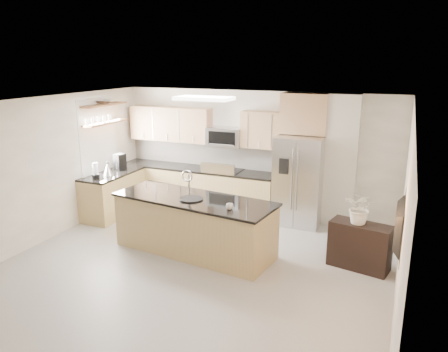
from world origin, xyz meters
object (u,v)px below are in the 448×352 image
at_px(range, 223,191).
at_px(television, 395,225).
at_px(island, 194,225).
at_px(kettle, 108,169).
at_px(coffee_maker, 120,162).
at_px(bowl, 104,101).
at_px(microwave, 225,137).
at_px(cup, 230,206).
at_px(blender, 96,172).
at_px(refrigerator, 299,181).
at_px(platter, 191,199).
at_px(flower_vase, 361,200).
at_px(credenza, 360,246).

xyz_separation_m(range, television, (3.51, -3.12, 0.88)).
distance_m(island, kettle, 2.56).
bearing_deg(coffee_maker, bowl, -128.69).
distance_m(microwave, coffee_maker, 2.34).
height_order(microwave, television, microwave).
distance_m(cup, kettle, 3.32).
bearing_deg(island, blender, 176.09).
distance_m(refrigerator, platter, 2.49).
distance_m(refrigerator, coffee_maker, 3.83).
height_order(microwave, coffee_maker, microwave).
distance_m(bowl, television, 6.24).
height_order(island, blender, island).
distance_m(coffee_maker, television, 6.09).
bearing_deg(blender, refrigerator, 22.38).
xyz_separation_m(island, coffee_maker, (-2.44, 1.31, 0.60)).
bearing_deg(coffee_maker, kettle, -82.16).
distance_m(range, refrigerator, 1.71).
height_order(range, refrigerator, refrigerator).
bearing_deg(coffee_maker, island, -28.19).
xyz_separation_m(refrigerator, flower_vase, (1.34, -1.58, 0.24)).
bearing_deg(platter, cup, -14.41).
bearing_deg(refrigerator, platter, -122.14).
distance_m(microwave, flower_vase, 3.50).
bearing_deg(island, microwave, 106.23).
height_order(cup, blender, blender).
xyz_separation_m(kettle, bowl, (-0.22, 0.31, 1.34)).
relative_size(microwave, blender, 2.32).
height_order(platter, blender, blender).
relative_size(credenza, flower_vase, 1.20).
xyz_separation_m(cup, television, (2.40, -0.77, 0.34)).
height_order(range, island, island).
distance_m(island, cup, 0.97).
bearing_deg(credenza, bowl, -175.09).
xyz_separation_m(range, coffee_maker, (-2.10, -0.76, 0.61)).
bearing_deg(island, range, 106.76).
distance_m(island, bowl, 3.40).
distance_m(cup, television, 2.55).
bearing_deg(flower_vase, coffee_maker, 170.37).
relative_size(microwave, television, 0.71).
relative_size(cup, television, 0.11).
xyz_separation_m(kettle, flower_vase, (5.02, -0.36, 0.09)).
height_order(island, kettle, island).
bearing_deg(bowl, cup, -22.65).
xyz_separation_m(range, bowl, (-2.25, -0.95, 1.91)).
relative_size(range, microwave, 1.50).
bearing_deg(bowl, television, -20.64).
xyz_separation_m(cup, flower_vase, (1.89, 0.73, 0.12)).
bearing_deg(blender, platter, -13.30).
bearing_deg(kettle, refrigerator, 18.31).
distance_m(island, credenza, 2.73).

